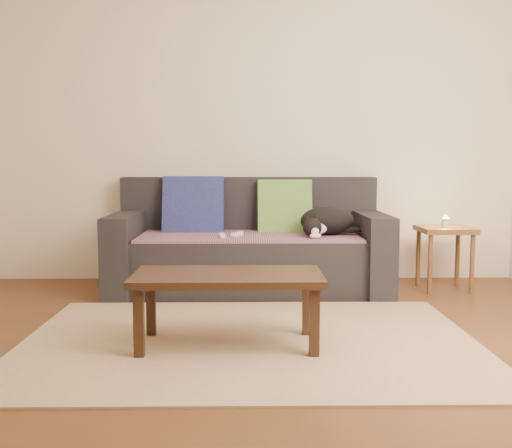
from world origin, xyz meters
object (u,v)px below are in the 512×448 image
wii_remote_b (237,234)px  coffee_table (228,283)px  side_table (445,238)px  sofa (249,250)px  wii_remote_a (222,235)px  cat (326,221)px

wii_remote_b → coffee_table: size_ratio=0.15×
wii_remote_b → side_table: bearing=-64.9°
sofa → wii_remote_a: 0.36m
wii_remote_b → cat: bearing=-63.4°
sofa → cat: 0.64m
wii_remote_a → wii_remote_b: 0.14m
side_table → coffee_table: side_table is taller
cat → wii_remote_b: 0.69m
wii_remote_b → side_table: 1.61m
wii_remote_a → side_table: bearing=-91.3°
cat → side_table: size_ratio=1.04×
wii_remote_a → coffee_table: size_ratio=0.15×
wii_remote_a → coffee_table: (0.08, -1.24, -0.10)m
sofa → wii_remote_b: 0.24m
cat → coffee_table: bearing=-135.4°
cat → coffee_table: cat is taller
sofa → wii_remote_b: (-0.09, -0.17, 0.15)m
wii_remote_b → sofa: bearing=-5.5°
cat → wii_remote_a: size_ratio=3.42×
side_table → wii_remote_b: bearing=-176.5°
coffee_table → sofa: bearing=85.6°
coffee_table → side_table: bearing=41.2°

